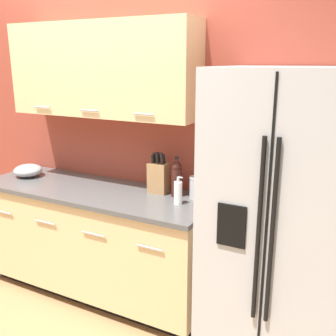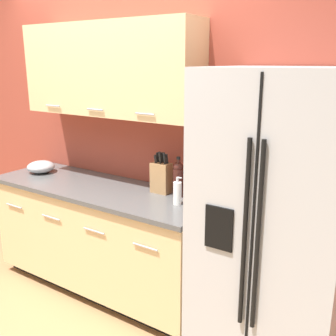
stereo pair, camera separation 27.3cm
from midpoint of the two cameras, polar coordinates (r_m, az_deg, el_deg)
name	(u,v)px [view 1 (the left image)]	position (r m, az deg, el deg)	size (l,w,h in m)	color
ground_plane	(38,336)	(3.19, -20.87, -21.88)	(14.00, 14.00, 0.00)	#997047
wall_back	(112,120)	(3.31, -10.53, 6.90)	(10.00, 0.39, 2.60)	#993D2D
counter_unit	(97,240)	(3.34, -12.62, -10.22)	(1.94, 0.64, 0.90)	black
refrigerator	(280,223)	(2.46, 12.93, -7.88)	(0.83, 0.78, 1.85)	#B2B2B5
knife_block	(158,177)	(2.97, -4.05, -1.36)	(0.15, 0.10, 0.32)	#A87A4C
wine_bottle	(177,178)	(2.88, -1.47, -1.53)	(0.08, 0.08, 0.30)	#3D1914
soap_dispenser	(178,193)	(2.74, -1.39, -3.63)	(0.06, 0.06, 0.20)	white
steel_canister	(197,187)	(2.86, 1.46, -2.87)	(0.11, 0.11, 0.18)	#B7B7BA
mixing_bowl	(28,170)	(3.66, -21.69, -0.36)	(0.24, 0.24, 0.10)	#A3A3A5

